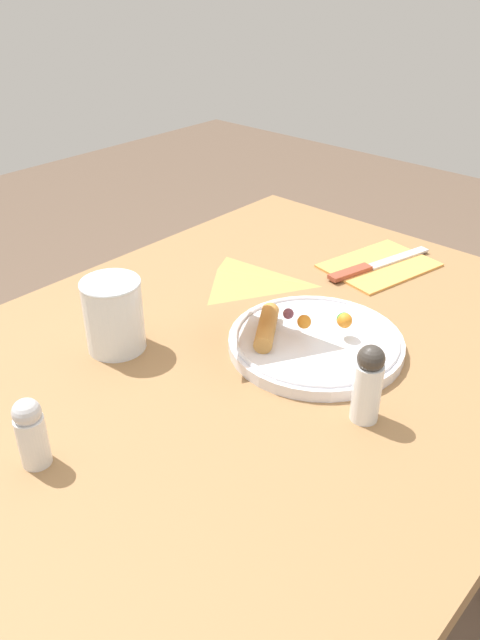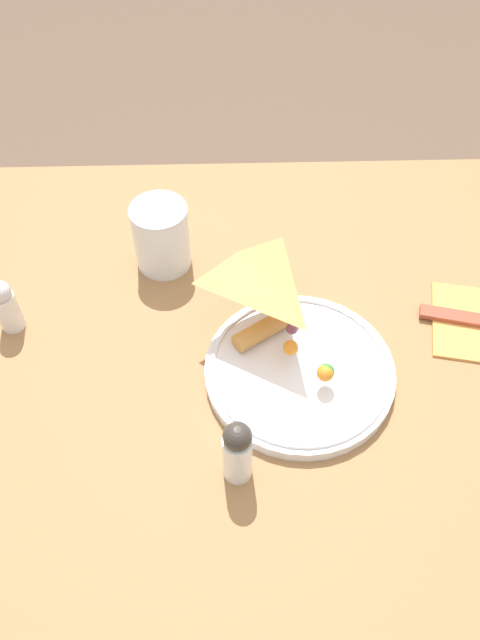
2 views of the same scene
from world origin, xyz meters
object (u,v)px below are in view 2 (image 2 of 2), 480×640
object	(u,v)px
plate_pizza	(299,368)
milk_glass	(162,238)
dining_table	(263,391)
pepper_shaker	(238,451)
salt_shaker	(5,305)

from	to	relation	value
plate_pizza	milk_glass	world-z (taller)	milk_glass
dining_table	milk_glass	xyz separation A→B (m)	(-0.14, 0.14, 0.17)
dining_table	plate_pizza	size ratio (longest dim) A/B	3.94
pepper_shaker	milk_glass	bearing A→B (deg)	106.49
salt_shaker	milk_glass	bearing A→B (deg)	29.85
pepper_shaker	dining_table	bearing A→B (deg)	77.10
pepper_shaker	plate_pizza	bearing A→B (deg)	58.29
plate_pizza	pepper_shaker	world-z (taller)	pepper_shaker
milk_glass	salt_shaker	distance (m)	0.22
plate_pizza	milk_glass	xyz separation A→B (m)	(-0.17, 0.20, 0.03)
plate_pizza	milk_glass	distance (m)	0.26
dining_table	plate_pizza	xyz separation A→B (m)	(0.04, -0.05, 0.13)
dining_table	milk_glass	bearing A→B (deg)	133.28
dining_table	plate_pizza	distance (m)	0.15
plate_pizza	milk_glass	bearing A→B (deg)	131.38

